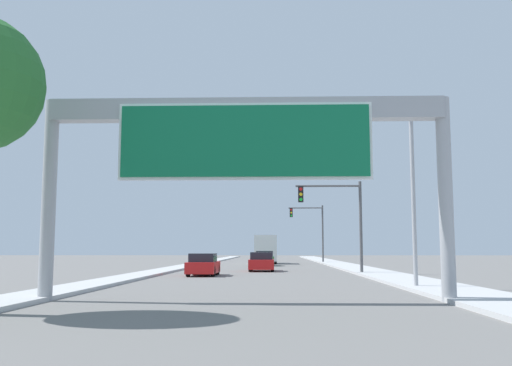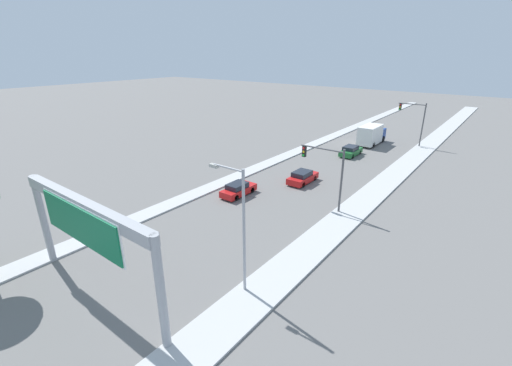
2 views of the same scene
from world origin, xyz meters
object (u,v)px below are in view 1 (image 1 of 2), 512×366
at_px(car_near_center, 203,265).
at_px(traffic_light_near_intersection, 340,211).
at_px(car_mid_center, 265,259).
at_px(sign_gantry, 245,140).
at_px(traffic_light_mid_block, 312,225).
at_px(street_lamp_right, 405,173).
at_px(car_near_left, 262,262).
at_px(truck_box_primary, 266,249).

height_order(car_near_center, traffic_light_near_intersection, traffic_light_near_intersection).
distance_m(car_mid_center, car_near_center, 21.55).
relative_size(sign_gantry, car_mid_center, 2.96).
xyz_separation_m(car_near_center, traffic_light_mid_block, (9.02, 32.53, 3.91)).
xyz_separation_m(car_mid_center, street_lamp_right, (6.52, -32.87, 4.18)).
height_order(sign_gantry, traffic_light_mid_block, traffic_light_mid_block).
bearing_deg(car_near_left, street_lamp_right, -71.06).
height_order(car_near_left, traffic_light_mid_block, traffic_light_mid_block).
bearing_deg(traffic_light_near_intersection, street_lamp_right, -85.27).
xyz_separation_m(sign_gantry, truck_box_primary, (0.00, 46.99, -3.58)).
relative_size(sign_gantry, truck_box_primary, 1.87).
xyz_separation_m(truck_box_primary, traffic_light_near_intersection, (5.35, -26.88, 2.57)).
xyz_separation_m(truck_box_primary, street_lamp_right, (6.52, -41.02, 3.26)).
relative_size(sign_gantry, traffic_light_mid_block, 1.95).
bearing_deg(car_mid_center, car_near_center, -99.35).
bearing_deg(traffic_light_mid_block, truck_box_primary, -150.50).
distance_m(car_mid_center, truck_box_primary, 8.20).
relative_size(car_near_left, street_lamp_right, 0.53).
height_order(car_mid_center, street_lamp_right, street_lamp_right).
height_order(car_mid_center, truck_box_primary, truck_box_primary).
relative_size(car_mid_center, street_lamp_right, 0.55).
distance_m(car_near_left, car_near_center, 8.17).
xyz_separation_m(car_near_left, car_near_center, (-3.50, -7.38, -0.01)).
bearing_deg(traffic_light_mid_block, sign_gantry, -96.29).
distance_m(truck_box_primary, traffic_light_mid_block, 7.00).
bearing_deg(car_near_left, car_near_center, -115.38).
distance_m(traffic_light_near_intersection, traffic_light_mid_block, 30.00).
bearing_deg(car_near_center, car_near_left, 64.62).
distance_m(car_mid_center, street_lamp_right, 33.77).
xyz_separation_m(car_mid_center, car_near_left, (0.00, -13.88, -0.02)).
relative_size(truck_box_primary, street_lamp_right, 0.87).
bearing_deg(car_mid_center, traffic_light_near_intersection, -74.06).
xyz_separation_m(car_mid_center, truck_box_primary, (0.00, 8.15, 0.92)).
height_order(car_mid_center, traffic_light_near_intersection, traffic_light_near_intersection).
bearing_deg(traffic_light_mid_block, car_near_center, -105.50).
height_order(traffic_light_mid_block, street_lamp_right, street_lamp_right).
relative_size(traffic_light_near_intersection, street_lamp_right, 0.76).
distance_m(car_near_center, street_lamp_right, 15.90).
xyz_separation_m(sign_gantry, car_mid_center, (0.00, 38.85, -4.50)).
xyz_separation_m(car_near_center, traffic_light_near_intersection, (8.85, 2.53, 3.53)).
bearing_deg(street_lamp_right, truck_box_primary, 99.03).
bearing_deg(traffic_light_near_intersection, car_near_left, 137.81).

